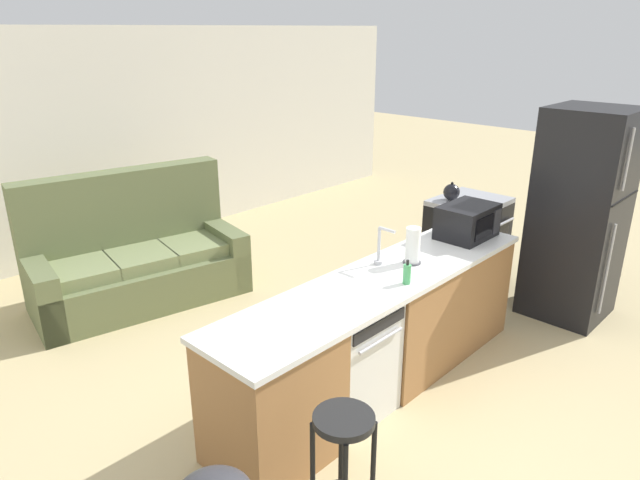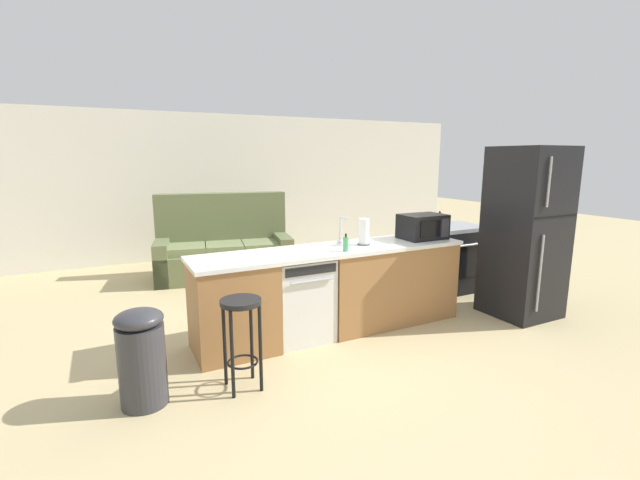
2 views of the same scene
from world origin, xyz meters
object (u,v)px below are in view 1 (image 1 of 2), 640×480
at_px(dishwasher, 344,357).
at_px(soap_bottle, 407,274).
at_px(couch, 135,261).
at_px(bar_stool, 343,449).
at_px(refrigerator, 579,215).
at_px(stove_range, 466,240).
at_px(microwave, 467,221).
at_px(paper_towel_roll, 413,246).
at_px(kettle, 452,192).

height_order(dishwasher, soap_bottle, soap_bottle).
height_order(soap_bottle, couch, couch).
bearing_deg(bar_stool, refrigerator, 2.38).
height_order(stove_range, couch, couch).
distance_m(microwave, bar_stool, 2.51).
relative_size(bar_stool, couch, 0.35).
bearing_deg(paper_towel_roll, microwave, -0.14).
distance_m(paper_towel_roll, soap_bottle, 0.39).
xyz_separation_m(stove_range, bar_stool, (-3.40, -1.24, 0.08)).
bearing_deg(couch, soap_bottle, -80.14).
relative_size(paper_towel_roll, soap_bottle, 1.60).
distance_m(refrigerator, couch, 4.25).
bearing_deg(couch, stove_range, -38.95).
height_order(microwave, kettle, microwave).
bearing_deg(stove_range, soap_bottle, -161.28).
distance_m(dishwasher, paper_towel_roll, 0.98).
bearing_deg(paper_towel_roll, stove_range, 16.62).
bearing_deg(bar_stool, paper_towel_roll, 23.86).
bearing_deg(dishwasher, stove_range, 11.91).
bearing_deg(kettle, microwave, -142.13).
bearing_deg(refrigerator, bar_stool, -177.62).
relative_size(refrigerator, soap_bottle, 11.02).
relative_size(dishwasher, paper_towel_roll, 2.98).
relative_size(stove_range, paper_towel_roll, 3.19).
xyz_separation_m(dishwasher, soap_bottle, (0.43, -0.19, 0.55)).
bearing_deg(kettle, bar_stool, -157.04).
height_order(stove_range, kettle, kettle).
height_order(dishwasher, paper_towel_roll, paper_towel_roll).
bearing_deg(refrigerator, kettle, 97.68).
xyz_separation_m(dishwasher, bar_stool, (-0.80, -0.69, 0.11)).
distance_m(paper_towel_roll, couch, 2.90).
xyz_separation_m(paper_towel_roll, couch, (-0.83, 2.71, -0.64)).
bearing_deg(dishwasher, paper_towel_roll, 0.05).
bearing_deg(microwave, refrigerator, -27.79).
height_order(dishwasher, stove_range, stove_range).
xyz_separation_m(dishwasher, stove_range, (2.60, 0.55, 0.03)).
height_order(refrigerator, paper_towel_roll, refrigerator).
distance_m(paper_towel_roll, bar_stool, 1.78).
height_order(soap_bottle, kettle, kettle).
bearing_deg(couch, dishwasher, -88.54).
distance_m(soap_bottle, kettle, 2.18).
bearing_deg(bar_stool, kettle, 22.96).
bearing_deg(paper_towel_roll, soap_bottle, -150.61).
xyz_separation_m(refrigerator, microwave, (-1.04, 0.55, 0.07)).
distance_m(microwave, soap_bottle, 1.14).
height_order(dishwasher, bar_stool, dishwasher).
bearing_deg(soap_bottle, kettle, 23.37).
xyz_separation_m(microwave, kettle, (0.87, 0.68, -0.05)).
relative_size(soap_bottle, kettle, 0.86).
xyz_separation_m(microwave, soap_bottle, (-1.13, -0.18, -0.07)).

